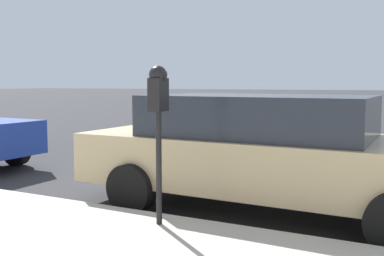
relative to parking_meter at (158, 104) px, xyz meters
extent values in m
plane|color=#2B2B2D|center=(2.54, 0.49, -1.44)|extent=(220.00, 220.00, 0.00)
cylinder|color=black|center=(0.00, 0.00, -0.67)|extent=(0.06, 0.06, 1.19)
cube|color=black|center=(0.00, 0.00, 0.09)|extent=(0.20, 0.14, 0.34)
sphere|color=black|center=(0.00, 0.00, 0.29)|extent=(0.19, 0.19, 0.19)
cube|color=#19389E|center=(0.11, 0.00, 0.05)|extent=(0.01, 0.11, 0.12)
cube|color=black|center=(0.11, 0.00, 0.17)|extent=(0.01, 0.10, 0.08)
cube|color=tan|center=(1.60, -0.75, -0.79)|extent=(2.01, 5.03, 0.66)
cube|color=#232833|center=(1.61, -0.55, -0.21)|extent=(1.73, 2.83, 0.52)
cylinder|color=black|center=(2.58, 0.78, -1.12)|extent=(0.23, 0.64, 0.64)
cylinder|color=black|center=(0.69, 0.82, -1.12)|extent=(0.23, 0.64, 0.64)
cylinder|color=black|center=(2.45, 4.82, -1.12)|extent=(0.23, 0.64, 0.64)
camera|label=1|loc=(-3.96, -2.37, 0.21)|focal=42.00mm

